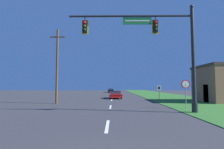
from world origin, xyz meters
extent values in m
cube|color=#2D6626|center=(10.50, 30.00, 0.02)|extent=(10.00, 110.00, 0.04)
cube|color=silver|center=(0.00, 6.00, 0.01)|extent=(0.16, 2.80, 0.01)
cube|color=silver|center=(0.00, 14.00, 0.01)|extent=(0.16, 2.80, 0.01)
cube|color=silver|center=(0.00, 22.00, 0.01)|extent=(0.16, 2.80, 0.01)
cube|color=silver|center=(0.00, 30.00, 0.01)|extent=(0.16, 2.80, 0.01)
cube|color=silver|center=(0.00, 38.00, 0.01)|extent=(0.16, 2.80, 0.01)
cube|color=black|center=(11.55, 18.54, 1.10)|extent=(0.10, 1.20, 2.20)
cylinder|color=#232326|center=(6.40, 10.38, 0.39)|extent=(0.44, 0.44, 0.70)
cylinder|color=#232326|center=(6.40, 10.38, 4.04)|extent=(0.26, 0.26, 8.01)
sphere|color=#232326|center=(6.40, 10.38, 8.19)|extent=(0.28, 0.28, 0.28)
cylinder|color=#232326|center=(1.67, 10.38, 7.45)|extent=(9.46, 0.16, 0.16)
sphere|color=#232326|center=(-3.06, 10.38, 7.45)|extent=(0.21, 0.21, 0.21)
cube|color=#196B33|center=(2.14, 10.38, 7.05)|extent=(2.22, 0.06, 0.55)
cube|color=white|center=(2.14, 10.35, 7.05)|extent=(1.87, 0.01, 0.08)
cylinder|color=black|center=(-1.93, 10.38, 7.27)|extent=(0.06, 0.06, 0.35)
cube|color=yellow|center=(-1.93, 10.52, 6.62)|extent=(0.50, 0.03, 1.11)
cube|color=black|center=(-1.93, 10.38, 6.62)|extent=(0.34, 0.24, 0.95)
sphere|color=red|center=(-1.93, 10.24, 6.91)|extent=(0.22, 0.22, 0.22)
sphere|color=#51380F|center=(-1.93, 10.24, 6.62)|extent=(0.22, 0.22, 0.22)
sphere|color=#0F3D19|center=(-1.93, 10.24, 6.34)|extent=(0.22, 0.22, 0.22)
cylinder|color=black|center=(3.56, 10.38, 7.27)|extent=(0.06, 0.06, 0.35)
cube|color=yellow|center=(3.56, 10.52, 6.62)|extent=(0.50, 0.03, 1.11)
cube|color=black|center=(3.56, 10.38, 6.62)|extent=(0.34, 0.24, 0.95)
sphere|color=red|center=(3.56, 10.24, 6.91)|extent=(0.22, 0.22, 0.22)
sphere|color=#51380F|center=(3.56, 10.24, 6.62)|extent=(0.22, 0.22, 0.22)
sphere|color=#0F3D19|center=(3.56, 10.24, 6.34)|extent=(0.22, 0.22, 0.22)
cylinder|color=black|center=(1.26, 27.34, 0.32)|extent=(0.22, 0.64, 0.64)
cylinder|color=black|center=(-0.33, 27.24, 0.32)|extent=(0.22, 0.64, 0.64)
cylinder|color=black|center=(1.45, 24.21, 0.32)|extent=(0.22, 0.64, 0.64)
cylinder|color=black|center=(-0.15, 24.12, 0.32)|extent=(0.22, 0.64, 0.64)
cube|color=#AD1414|center=(0.56, 25.73, 0.50)|extent=(2.08, 4.63, 0.55)
cube|color=#283342|center=(0.55, 25.84, 0.98)|extent=(1.71, 1.99, 0.42)
cube|color=#AD1414|center=(0.55, 25.84, 1.16)|extent=(1.67, 1.95, 0.06)
cube|color=#B71414|center=(0.69, 23.49, 0.56)|extent=(1.68, 0.16, 0.14)
cylinder|color=black|center=(0.15, 53.65, 0.32)|extent=(0.22, 0.64, 0.64)
cylinder|color=black|center=(-1.45, 53.65, 0.32)|extent=(0.22, 0.64, 0.64)
cylinder|color=black|center=(0.15, 50.74, 0.32)|extent=(0.22, 0.64, 0.64)
cylinder|color=black|center=(-1.45, 50.74, 0.32)|extent=(0.22, 0.64, 0.64)
cube|color=black|center=(-0.65, 52.20, 0.50)|extent=(1.82, 4.31, 0.55)
cube|color=#283342|center=(-0.65, 52.30, 0.98)|extent=(1.60, 1.81, 0.42)
cube|color=black|center=(-0.65, 52.30, 1.16)|extent=(1.57, 1.77, 0.06)
cube|color=#B71414|center=(-0.65, 50.07, 0.56)|extent=(1.67, 0.06, 0.14)
cylinder|color=gray|center=(6.72, 12.76, 1.14)|extent=(0.07, 0.07, 2.20)
cylinder|color=red|center=(6.72, 12.76, 2.16)|extent=(0.76, 0.04, 0.76)
cylinder|color=white|center=(6.72, 12.74, 2.16)|extent=(0.61, 0.01, 0.61)
cylinder|color=gray|center=(6.54, 21.23, 1.04)|extent=(0.06, 0.06, 2.00)
cube|color=white|center=(6.54, 21.23, 1.77)|extent=(0.55, 0.04, 0.60)
cube|color=black|center=(6.54, 21.20, 1.77)|extent=(0.31, 0.01, 0.34)
cylinder|color=#4C3823|center=(-6.31, 17.28, 4.34)|extent=(0.26, 0.26, 8.68)
cube|color=#4C3823|center=(-6.31, 17.28, 7.78)|extent=(1.80, 0.12, 0.12)
cylinder|color=#333338|center=(-7.06, 17.28, 7.90)|extent=(0.08, 0.08, 0.12)
cylinder|color=#333338|center=(-5.56, 17.28, 7.90)|extent=(0.08, 0.08, 0.12)
camera|label=1|loc=(0.34, -2.89, 1.99)|focal=28.00mm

